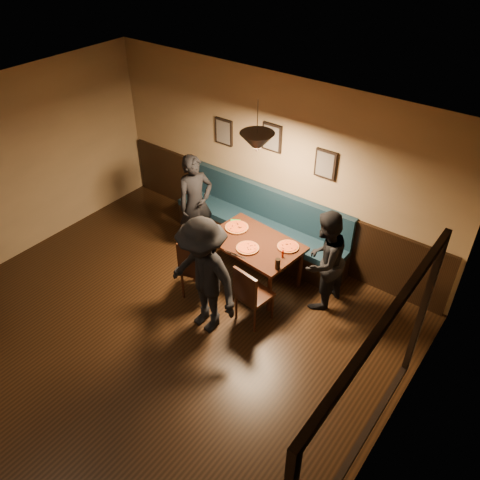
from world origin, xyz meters
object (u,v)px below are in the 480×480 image
Objects in this scene: dining_table at (254,261)px; diner_front at (203,277)px; booth_bench at (259,222)px; tabasco_bottle at (283,253)px; chair_near_left at (199,266)px; soda_glass at (278,264)px; diner_right at (324,261)px; chair_near_right at (255,293)px; diner_left at (196,203)px.

dining_table is 0.78× the size of diner_front.
diner_front is (0.42, -1.84, 0.35)m from booth_bench.
diner_front is at bearing -114.37° from tabasco_bottle.
soda_glass is (1.04, 0.40, 0.30)m from chair_near_left.
soda_glass is (-0.44, -0.46, 0.03)m from diner_right.
chair_near_left reaches higher than dining_table.
tabasco_bottle is at bearing 71.84° from diner_front.
diner_front reaches higher than booth_bench.
tabasco_bottle is at bearing -0.77° from dining_table.
chair_near_right is 0.50m from soda_glass.
chair_near_right is 0.54× the size of diner_front.
diner_front reaches higher than chair_near_left.
dining_table is at bearing -75.45° from diner_right.
diner_front is (0.48, -0.44, 0.36)m from chair_near_left.
chair_near_right is at bearing -93.56° from tabasco_bottle.
booth_bench is 1.61m from chair_near_right.
soda_glass is at bearing 4.34° from chair_near_left.
diner_right reaches higher than chair_near_right.
tabasco_bottle is at bearing 94.91° from chair_near_right.
booth_bench is 1.05m from diner_left.
chair_near_right is (0.93, 0.04, -0.03)m from chair_near_left.
booth_bench reaches higher than tabasco_bottle.
chair_near_right is at bearing -56.95° from booth_bench.
diner_right is (2.27, 0.02, -0.06)m from diner_left.
chair_near_right reaches higher than tabasco_bottle.
diner_right is 11.32× the size of tabasco_bottle.
booth_bench is at bearing 131.52° from chair_near_right.
diner_left is 1.88m from soda_glass.
booth_bench is 1.43m from soda_glass.
dining_table is at bearing -59.70° from booth_bench.
booth_bench is 3.28× the size of chair_near_right.
chair_near_right is 6.02× the size of soda_glass.
chair_near_right is 0.68m from tabasco_bottle.
diner_front reaches higher than chair_near_right.
chair_near_right is 0.61× the size of diner_right.
chair_near_right is 1.93m from diner_left.
diner_front is at bearing -76.98° from booth_bench.
dining_table is at bearing -76.40° from diner_left.
chair_near_right is at bearing -28.58° from diner_right.
chair_near_right is at bearing -48.53° from dining_table.
diner_front is (-0.45, -0.49, 0.39)m from chair_near_right.
diner_right is 1.65m from diner_front.
diner_front is 1.19m from tabasco_bottle.
booth_bench reaches higher than chair_near_left.
soda_glass is (0.56, 0.85, -0.06)m from diner_front.
soda_glass reaches higher than tabasco_bottle.
diner_right is at bearing 13.44° from chair_near_left.
diner_front is 1.02m from soda_glass.
dining_table is at bearing 134.27° from chair_near_right.
diner_left reaches higher than tabasco_bottle.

